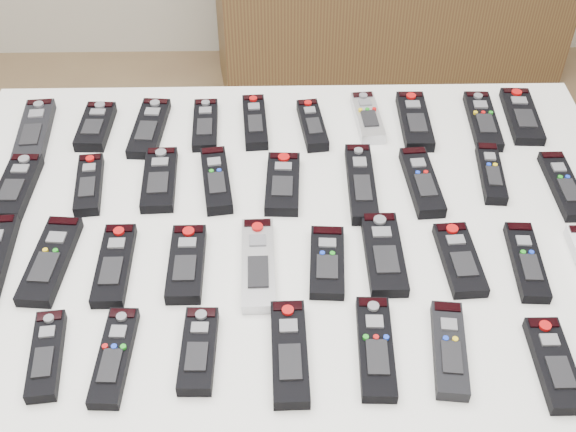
{
  "coord_description": "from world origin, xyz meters",
  "views": [
    {
      "loc": [
        -0.06,
        -0.82,
        1.67
      ],
      "look_at": [
        -0.04,
        0.09,
        0.8
      ],
      "focal_mm": 45.0,
      "sensor_mm": 36.0,
      "label": 1
    }
  ],
  "objects_px": {
    "remote_16": "(422,182)",
    "remote_35": "(449,349)",
    "remote_18": "(564,186)",
    "remote_33": "(290,353)",
    "remote_34": "(376,348)",
    "remote_32": "(199,350)",
    "remote_11": "(89,184)",
    "remote_12": "(159,179)",
    "remote_0": "(35,132)",
    "remote_8": "(483,121)",
    "remote_4": "(255,122)",
    "remote_24": "(327,262)",
    "remote_6": "(367,118)",
    "remote_20": "(50,260)",
    "remote_17": "(491,173)",
    "remote_27": "(526,261)",
    "remote_14": "(283,183)",
    "remote_7": "(415,121)",
    "remote_10": "(16,187)",
    "remote_1": "(96,126)",
    "remote_13": "(216,180)",
    "remote_2": "(149,128)",
    "remote_26": "(460,259)",
    "remote_9": "(522,116)",
    "table": "(288,247)",
    "remote_22": "(186,263)",
    "remote_23": "(258,264)",
    "remote_30": "(46,355)",
    "remote_15": "(361,183)",
    "remote_36": "(554,364)",
    "sideboard": "(395,1)",
    "remote_25": "(384,254)",
    "remote_31": "(114,357)",
    "remote_5": "(312,125)",
    "remote_21": "(114,265)"
  },
  "relations": [
    {
      "from": "remote_16",
      "to": "remote_35",
      "type": "bearing_deg",
      "value": -96.37
    },
    {
      "from": "remote_18",
      "to": "remote_33",
      "type": "height_order",
      "value": "remote_33"
    },
    {
      "from": "remote_34",
      "to": "remote_32",
      "type": "bearing_deg",
      "value": -177.61
    },
    {
      "from": "remote_11",
      "to": "remote_12",
      "type": "relative_size",
      "value": 0.93
    },
    {
      "from": "remote_0",
      "to": "remote_8",
      "type": "distance_m",
      "value": 0.92
    },
    {
      "from": "remote_11",
      "to": "remote_16",
      "type": "xyz_separation_m",
      "value": [
        0.62,
        -0.01,
        0.0
      ]
    },
    {
      "from": "remote_4",
      "to": "remote_24",
      "type": "relative_size",
      "value": 1.09
    },
    {
      "from": "remote_0",
      "to": "remote_6",
      "type": "xyz_separation_m",
      "value": [
        0.68,
        0.04,
        -0.0
      ]
    },
    {
      "from": "remote_6",
      "to": "remote_20",
      "type": "height_order",
      "value": "remote_6"
    },
    {
      "from": "remote_18",
      "to": "remote_12",
      "type": "bearing_deg",
      "value": 176.91
    },
    {
      "from": "remote_12",
      "to": "remote_17",
      "type": "height_order",
      "value": "same"
    },
    {
      "from": "remote_27",
      "to": "remote_14",
      "type": "bearing_deg",
      "value": 156.37
    },
    {
      "from": "remote_7",
      "to": "remote_14",
      "type": "xyz_separation_m",
      "value": [
        -0.27,
        -0.19,
        -0.0
      ]
    },
    {
      "from": "remote_10",
      "to": "remote_16",
      "type": "relative_size",
      "value": 0.94
    },
    {
      "from": "remote_1",
      "to": "remote_20",
      "type": "xyz_separation_m",
      "value": [
        -0.01,
        -0.37,
        -0.0
      ]
    },
    {
      "from": "remote_13",
      "to": "remote_32",
      "type": "bearing_deg",
      "value": -98.58
    },
    {
      "from": "remote_17",
      "to": "remote_27",
      "type": "height_order",
      "value": "remote_17"
    },
    {
      "from": "remote_2",
      "to": "remote_26",
      "type": "height_order",
      "value": "same"
    },
    {
      "from": "remote_0",
      "to": "remote_4",
      "type": "bearing_deg",
      "value": -1.05
    },
    {
      "from": "remote_1",
      "to": "remote_11",
      "type": "height_order",
      "value": "remote_1"
    },
    {
      "from": "remote_9",
      "to": "remote_16",
      "type": "xyz_separation_m",
      "value": [
        -0.24,
        -0.21,
        0.0
      ]
    },
    {
      "from": "remote_27",
      "to": "remote_13",
      "type": "bearing_deg",
      "value": 161.02
    },
    {
      "from": "remote_17",
      "to": "remote_33",
      "type": "relative_size",
      "value": 0.88
    },
    {
      "from": "remote_17",
      "to": "remote_20",
      "type": "height_order",
      "value": "same"
    },
    {
      "from": "remote_0",
      "to": "remote_6",
      "type": "bearing_deg",
      "value": -1.45
    },
    {
      "from": "table",
      "to": "remote_0",
      "type": "height_order",
      "value": "remote_0"
    },
    {
      "from": "remote_8",
      "to": "remote_14",
      "type": "relative_size",
      "value": 1.16
    },
    {
      "from": "remote_22",
      "to": "remote_27",
      "type": "height_order",
      "value": "remote_22"
    },
    {
      "from": "remote_4",
      "to": "remote_6",
      "type": "bearing_deg",
      "value": -1.44
    },
    {
      "from": "remote_14",
      "to": "remote_23",
      "type": "bearing_deg",
      "value": -99.41
    },
    {
      "from": "remote_0",
      "to": "remote_30",
      "type": "relative_size",
      "value": 1.29
    },
    {
      "from": "remote_15",
      "to": "remote_23",
      "type": "distance_m",
      "value": 0.28
    },
    {
      "from": "remote_13",
      "to": "remote_36",
      "type": "height_order",
      "value": "remote_13"
    },
    {
      "from": "remote_22",
      "to": "remote_15",
      "type": "bearing_deg",
      "value": 32.27
    },
    {
      "from": "remote_20",
      "to": "remote_34",
      "type": "height_order",
      "value": "same"
    },
    {
      "from": "remote_6",
      "to": "remote_22",
      "type": "bearing_deg",
      "value": -134.31
    },
    {
      "from": "sideboard",
      "to": "remote_23",
      "type": "height_order",
      "value": "remote_23"
    },
    {
      "from": "remote_25",
      "to": "remote_4",
      "type": "bearing_deg",
      "value": 120.17
    },
    {
      "from": "table",
      "to": "remote_31",
      "type": "height_order",
      "value": "remote_31"
    },
    {
      "from": "remote_10",
      "to": "remote_11",
      "type": "xyz_separation_m",
      "value": [
        0.13,
        0.01,
        -0.0
      ]
    },
    {
      "from": "remote_23",
      "to": "remote_33",
      "type": "xyz_separation_m",
      "value": [
        0.05,
        -0.18,
        0.0
      ]
    },
    {
      "from": "remote_15",
      "to": "remote_31",
      "type": "relative_size",
      "value": 1.21
    },
    {
      "from": "remote_4",
      "to": "remote_14",
      "type": "height_order",
      "value": "same"
    },
    {
      "from": "remote_5",
      "to": "remote_24",
      "type": "relative_size",
      "value": 1.0
    },
    {
      "from": "remote_1",
      "to": "remote_16",
      "type": "height_order",
      "value": "same"
    },
    {
      "from": "remote_11",
      "to": "remote_25",
      "type": "distance_m",
      "value": 0.56
    },
    {
      "from": "remote_6",
      "to": "remote_9",
      "type": "relative_size",
      "value": 0.87
    },
    {
      "from": "remote_25",
      "to": "remote_27",
      "type": "bearing_deg",
      "value": -5.53
    },
    {
      "from": "remote_21",
      "to": "remote_34",
      "type": "height_order",
      "value": "same"
    },
    {
      "from": "remote_4",
      "to": "remote_34",
      "type": "height_order",
      "value": "remote_4"
    }
  ]
}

